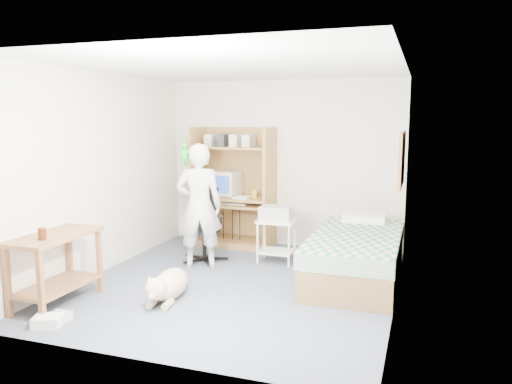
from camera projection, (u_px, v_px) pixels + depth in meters
floor at (237, 284)px, 5.87m from camera, size 4.00×4.00×0.00m
wall_back at (283, 164)px, 7.56m from camera, size 3.60×0.02×2.50m
wall_right at (400, 185)px, 5.12m from camera, size 0.02×4.00×2.50m
wall_left at (103, 173)px, 6.26m from camera, size 0.02×4.00×2.50m
ceiling at (236, 67)px, 5.51m from camera, size 3.60×4.00×0.02m
computer_hutch at (234, 192)px, 7.60m from camera, size 1.20×0.63×1.80m
bed at (356, 256)px, 6.00m from camera, size 1.02×2.02×0.66m
side_desk at (56, 258)px, 5.17m from camera, size 0.50×1.00×0.75m
corkboard at (402, 159)px, 5.94m from camera, size 0.04×0.94×0.66m
office_chair at (204, 235)px, 6.81m from camera, size 0.56×0.57×0.98m
person at (199, 206)px, 6.44m from camera, size 0.69×0.57×1.62m
parrot at (185, 154)px, 6.42m from camera, size 0.12×0.20×0.33m
dog at (168, 285)px, 5.35m from camera, size 0.39×1.00×0.37m
printer_cart at (276, 234)px, 6.72m from camera, size 0.50×0.40×0.59m
printer at (276, 213)px, 6.68m from camera, size 0.43×0.33×0.18m
crt_monitor at (226, 183)px, 7.64m from camera, size 0.42×0.44×0.37m
keyboard at (233, 203)px, 7.47m from camera, size 0.45×0.16×0.03m
pencil_cup at (255, 194)px, 7.41m from camera, size 0.08×0.08×0.12m
drink_glass at (42, 234)px, 4.90m from camera, size 0.08×0.08×0.12m
floor_box_a at (48, 321)px, 4.67m from camera, size 0.31×0.28×0.10m
floor_box_b at (58, 318)px, 4.78m from camera, size 0.19×0.23×0.08m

